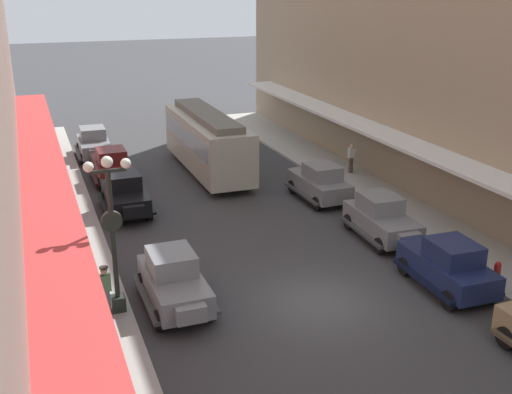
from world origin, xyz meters
The scene contains 16 objects.
ground_plane centered at (0.00, 0.00, 0.00)m, with size 200.00×200.00×0.00m, color #38383A.
sidewalk_left centered at (-7.50, 0.00, 0.07)m, with size 3.00×60.00×0.15m, color #A8A59E.
sidewalk_right centered at (7.50, 0.00, 0.07)m, with size 3.00×60.00×0.15m, color #A8A59E.
parked_car_0 centered at (-4.56, 1.55, 0.94)m, with size 2.16×4.27×1.84m.
parked_car_1 centered at (4.60, 9.38, 0.94)m, with size 2.21×4.29×1.84m.
parked_car_2 centered at (4.86, 4.08, 0.94)m, with size 2.27×4.31×1.84m.
parked_car_3 centered at (-4.51, 15.99, 0.94)m, with size 2.16×4.27×1.84m.
parked_car_5 centered at (-4.61, 10.95, 0.94)m, with size 2.16×4.27×1.84m.
parked_car_6 centered at (4.63, -0.64, 0.94)m, with size 2.24×4.30×1.84m.
parked_car_7 centered at (-4.83, 21.14, 0.94)m, with size 2.18×4.28×1.84m.
streetcar centered at (0.77, 15.74, 1.90)m, with size 2.53×9.60×3.46m.
lamp_post_with_clock centered at (-6.40, 1.57, 2.99)m, with size 1.42×0.44×5.16m.
fire_hydrant centered at (6.35, -1.16, 0.56)m, with size 0.24×0.24×0.82m.
pedestrian_0 centered at (-6.78, 1.41, 1.01)m, with size 0.36×0.28×1.67m.
pedestrian_1 centered at (8.05, 12.50, 0.99)m, with size 0.36×0.24×1.64m.
pedestrian_2 centered at (-8.04, 7.33, 1.01)m, with size 0.36×0.28×1.67m.
Camera 1 is at (-8.50, -16.68, 10.23)m, focal length 43.74 mm.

